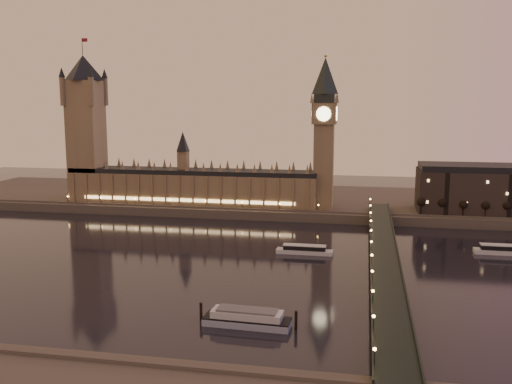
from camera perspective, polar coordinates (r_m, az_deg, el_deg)
ground at (r=290.71m, az=-5.94°, el=-6.82°), size 700.00×700.00×0.00m
far_embankment at (r=442.10m, az=4.01°, el=-0.88°), size 560.00×130.00×6.00m
palace_of_westminster at (r=411.16m, az=-6.46°, el=0.97°), size 180.00×26.62×52.00m
victoria_tower at (r=437.96m, az=-16.67°, el=6.93°), size 31.68×31.68×118.00m
big_ben at (r=389.62m, az=6.85°, el=6.75°), size 17.68×17.68×104.00m
westminster_bridge at (r=277.52m, az=12.59°, el=-6.58°), size 13.20×260.00×15.30m
bare_tree_0 at (r=383.79m, az=16.29°, el=-1.13°), size 5.10×5.10×10.37m
bare_tree_1 at (r=385.30m, az=18.27°, el=-1.19°), size 5.10×5.10×10.37m
bare_tree_2 at (r=387.26m, az=20.22°, el=-1.24°), size 5.10×5.10×10.37m
bare_tree_3 at (r=389.67m, az=22.15°, el=-1.29°), size 5.10×5.10×10.37m
bare_tree_4 at (r=392.51m, az=24.06°, el=-1.34°), size 5.10×5.10×10.37m
cruise_boat_a at (r=301.94m, az=4.87°, el=-5.78°), size 29.61×6.46×4.74m
cruise_boat_c at (r=326.43m, az=23.16°, el=-5.34°), size 25.35×6.89×5.07m
moored_barge at (r=208.27m, az=-0.91°, el=-12.50°), size 36.19×10.12×6.64m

